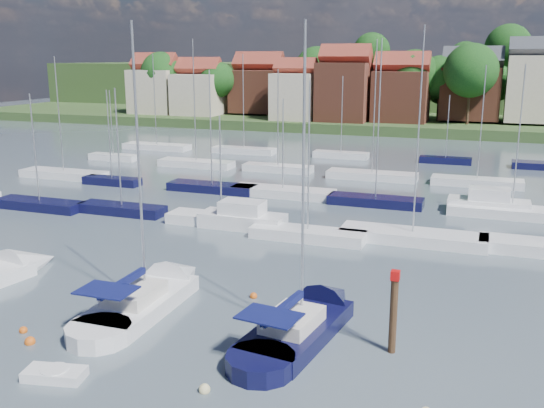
% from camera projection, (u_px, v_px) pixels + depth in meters
% --- Properties ---
extents(ground, '(260.00, 260.00, 0.00)m').
position_uv_depth(ground, '(358.00, 185.00, 65.90)').
color(ground, '#414E59').
rests_on(ground, ground).
extents(sailboat_centre, '(3.43, 12.36, 16.70)m').
position_uv_depth(sailboat_centre, '(155.00, 294.00, 34.56)').
color(sailboat_centre, white).
rests_on(sailboat_centre, ground).
extents(sailboat_navy, '(4.70, 12.23, 16.49)m').
position_uv_depth(sailboat_navy, '(309.00, 320.00, 31.14)').
color(sailboat_navy, black).
rests_on(sailboat_navy, ground).
extents(tender, '(2.79, 1.71, 0.56)m').
position_uv_depth(tender, '(55.00, 374.00, 26.11)').
color(tender, white).
rests_on(tender, ground).
extents(timber_piling, '(0.40, 0.40, 6.30)m').
position_uv_depth(timber_piling, '(392.00, 332.00, 28.29)').
color(timber_piling, '#4C331E').
rests_on(timber_piling, ground).
extents(buoy_b, '(0.52, 0.52, 0.52)m').
position_uv_depth(buoy_b, '(30.00, 344.00, 29.37)').
color(buoy_b, '#D85914').
rests_on(buoy_b, ground).
extents(buoy_c, '(0.41, 0.41, 0.41)m').
position_uv_depth(buoy_c, '(24.00, 332.00, 30.58)').
color(buoy_c, '#D85914').
rests_on(buoy_c, ground).
extents(buoy_d, '(0.49, 0.49, 0.49)m').
position_uv_depth(buoy_d, '(204.00, 392.00, 25.14)').
color(buoy_d, beige).
rests_on(buoy_d, ground).
extents(buoy_e, '(0.43, 0.43, 0.43)m').
position_uv_depth(buoy_e, '(254.00, 298.00, 35.00)').
color(buoy_e, '#D85914').
rests_on(buoy_e, ground).
extents(marina_field, '(79.62, 41.41, 15.93)m').
position_uv_depth(marina_field, '(367.00, 191.00, 60.73)').
color(marina_field, white).
rests_on(marina_field, ground).
extents(far_shore_town, '(212.46, 90.00, 22.27)m').
position_uv_depth(far_shore_town, '(446.00, 95.00, 148.80)').
color(far_shore_town, '#355128').
rests_on(far_shore_town, ground).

